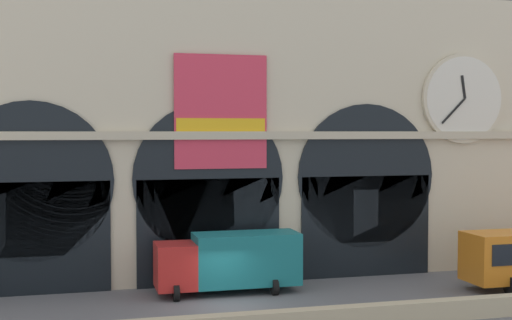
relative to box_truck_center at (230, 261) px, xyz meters
name	(u,v)px	position (x,y,z in m)	size (l,w,h in m)	color
ground_plane	(229,307)	(-0.66, -2.79, -1.70)	(200.00, 200.00, 0.00)	slate
station_building	(201,110)	(-0.63, 4.73, 7.99)	(38.97, 5.47, 19.91)	beige
box_truck_center	(230,261)	(0.00, 0.00, 0.00)	(7.50, 2.91, 3.12)	red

